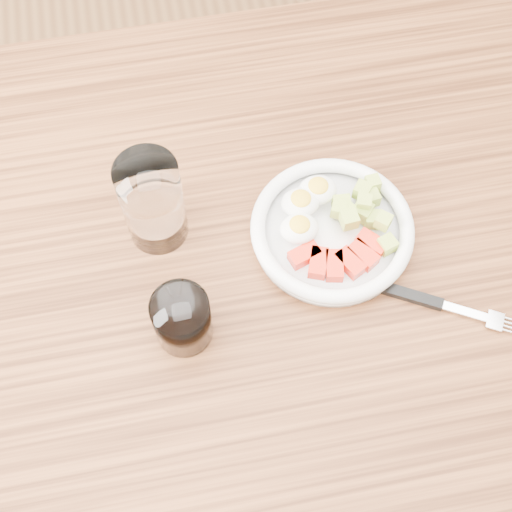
{
  "coord_description": "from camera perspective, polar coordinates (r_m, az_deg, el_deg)",
  "views": [
    {
      "loc": [
        -0.08,
        -0.38,
        1.59
      ],
      "look_at": [
        -0.01,
        0.01,
        0.8
      ],
      "focal_mm": 50.0,
      "sensor_mm": 36.0,
      "label": 1
    }
  ],
  "objects": [
    {
      "name": "bowl",
      "position": [
        0.92,
        6.04,
        2.28
      ],
      "size": [
        0.21,
        0.21,
        0.05
      ],
      "color": "white",
      "rests_on": "dining_table"
    },
    {
      "name": "water_glass",
      "position": [
        0.89,
        -8.28,
        4.3
      ],
      "size": [
        0.08,
        0.08,
        0.14
      ],
      "primitive_type": "cylinder",
      "color": "white",
      "rests_on": "dining_table"
    },
    {
      "name": "ground",
      "position": [
        1.64,
        0.42,
        -12.84
      ],
      "size": [
        4.0,
        4.0,
        0.0
      ],
      "primitive_type": "plane",
      "color": "brown",
      "rests_on": "ground"
    },
    {
      "name": "coffee_glass",
      "position": [
        0.85,
        -5.93,
        -5.06
      ],
      "size": [
        0.07,
        0.07,
        0.08
      ],
      "color": "white",
      "rests_on": "dining_table"
    },
    {
      "name": "dining_table",
      "position": [
        1.0,
        0.67,
        -3.74
      ],
      "size": [
        1.5,
        0.9,
        0.77
      ],
      "color": "brown",
      "rests_on": "ground"
    },
    {
      "name": "fork",
      "position": [
        0.91,
        13.35,
        -3.44
      ],
      "size": [
        0.2,
        0.12,
        0.01
      ],
      "color": "black",
      "rests_on": "dining_table"
    }
  ]
}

